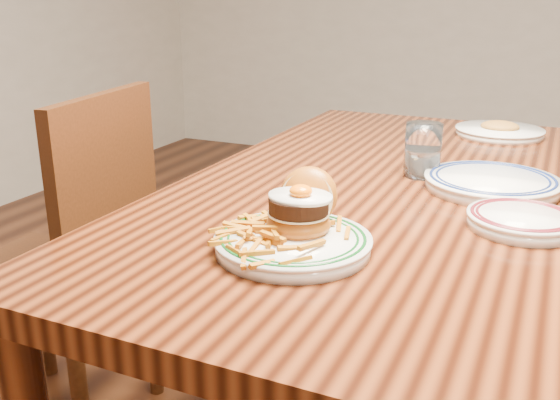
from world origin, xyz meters
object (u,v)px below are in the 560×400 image
at_px(chair_left, 72,261).
at_px(main_plate, 296,228).
at_px(table, 383,217).
at_px(side_plate, 522,219).

distance_m(chair_left, main_plate, 0.81).
bearing_deg(chair_left, table, 7.00).
bearing_deg(main_plate, side_plate, 30.29).
bearing_deg(side_plate, table, 126.55).
xyz_separation_m(chair_left, side_plate, (1.06, 0.02, 0.27)).
bearing_deg(chair_left, side_plate, -7.64).
relative_size(table, chair_left, 1.71).
xyz_separation_m(table, side_plate, (0.30, -0.19, 0.11)).
distance_m(chair_left, side_plate, 1.09).
height_order(table, side_plate, side_plate).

